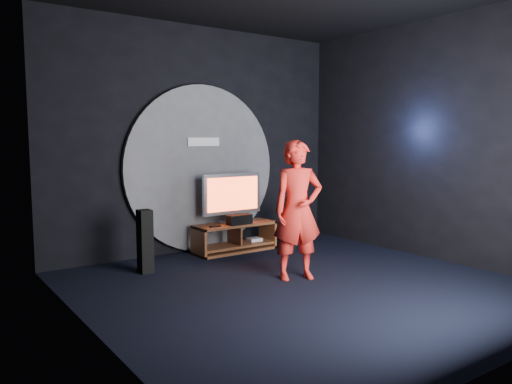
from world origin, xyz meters
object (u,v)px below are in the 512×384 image
Objects in this scene: tower_speaker_left at (145,241)px; player at (298,210)px; subwoofer at (296,233)px; media_console at (235,239)px; tower_speaker_right at (288,223)px; tv at (232,196)px.

player is (1.47, -1.37, 0.46)m from tower_speaker_left.
subwoofer is (2.84, 0.31, -0.26)m from tower_speaker_left.
tower_speaker_right reaches higher than media_console.
media_console is 1.20m from subwoofer.
player is (-1.38, -1.68, 0.72)m from subwoofer.
tv is (-0.01, 0.07, 0.68)m from media_console.
media_console is 1.70m from tower_speaker_left.
player reaches higher than subwoofer.
subwoofer is at bearing -2.60° from media_console.
tower_speaker_left reaches higher than subwoofer.
player reaches higher than media_console.
tower_speaker_left reaches higher than media_console.
media_console is at bearing 177.40° from subwoofer.
player is at bearing -129.30° from subwoofer.
tower_speaker_right is (0.78, -0.43, -0.45)m from tv.
tv is at bearing 14.67° from tower_speaker_left.
tower_speaker_right is at bearing 74.45° from player.
tower_speaker_right reaches higher than subwoofer.
player is (-0.18, -1.74, 0.68)m from media_console.
tower_speaker_left is at bearing 156.20° from player.
media_console reaches higher than subwoofer.
tv is at bearing 174.23° from subwoofer.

